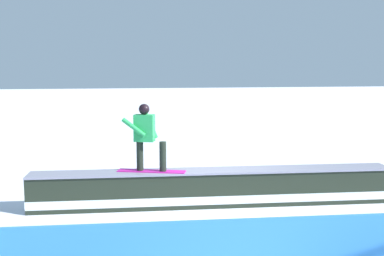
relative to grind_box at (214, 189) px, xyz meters
The scene contains 3 objects.
ground_plane 0.34m from the grind_box, ahead, with size 120.00×120.00×0.00m, color white.
grind_box is the anchor object (origin of this frame).
snowboarder 1.83m from the grind_box, ahead, with size 1.42×0.71×1.40m.
Camera 1 is at (2.21, 9.26, 2.86)m, focal length 43.38 mm.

